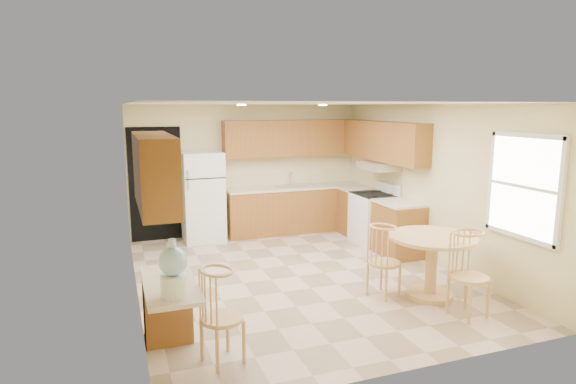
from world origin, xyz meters
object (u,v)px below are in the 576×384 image
object	(u,v)px
stove	(373,218)
chair_table_b	(476,269)
dining_table	(432,257)
chair_table_a	(388,256)
chair_desk	(224,310)
refrigerator	(203,197)
water_crock	(173,271)

from	to	relation	value
stove	chair_table_b	distance (m)	3.29
dining_table	chair_table_a	world-z (taller)	chair_table_a
stove	dining_table	bearing A→B (deg)	-103.09
chair_table_b	chair_desk	distance (m)	2.95
refrigerator	water_crock	size ratio (longest dim) A/B	3.07
stove	water_crock	distance (m)	5.13
refrigerator	water_crock	bearing A→B (deg)	-103.18
dining_table	water_crock	xyz separation A→B (m)	(-3.35, -0.77, 0.47)
refrigerator	chair_table_b	world-z (taller)	refrigerator
stove	dining_table	distance (m)	2.56
dining_table	water_crock	bearing A→B (deg)	-166.99
chair_table_b	refrigerator	bearing A→B (deg)	-72.64
chair_table_a	chair_table_b	world-z (taller)	chair_table_b
water_crock	chair_table_b	bearing A→B (deg)	0.44
dining_table	chair_table_a	xyz separation A→B (m)	(-0.55, 0.16, 0.03)
chair_table_b	water_crock	world-z (taller)	water_crock
chair_table_a	chair_table_b	xyz separation A→B (m)	(0.60, -0.91, 0.05)
stove	chair_desk	size ratio (longest dim) A/B	1.16
water_crock	stove	bearing A→B (deg)	39.76
stove	refrigerator	bearing A→B (deg)	157.01
chair_desk	water_crock	xyz separation A→B (m)	(-0.45, -0.01, 0.44)
stove	dining_table	size ratio (longest dim) A/B	0.98
chair_desk	dining_table	bearing A→B (deg)	85.72
chair_table_b	chair_desk	size ratio (longest dim) A/B	1.09
chair_desk	refrigerator	bearing A→B (deg)	153.37
chair_table_a	water_crock	size ratio (longest dim) A/B	1.75
refrigerator	dining_table	distance (m)	4.37
refrigerator	chair_table_b	bearing A→B (deg)	-62.25
dining_table	chair_desk	xyz separation A→B (m)	(-2.90, -0.76, 0.03)
chair_table_b	stove	bearing A→B (deg)	-109.67
dining_table	chair_table_a	bearing A→B (deg)	163.78
chair_table_a	water_crock	world-z (taller)	water_crock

